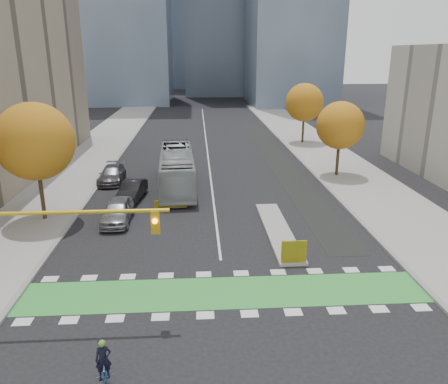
{
  "coord_description": "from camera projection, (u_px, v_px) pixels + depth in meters",
  "views": [
    {
      "loc": [
        -1.22,
        -17.39,
        11.24
      ],
      "look_at": [
        0.4,
        8.37,
        3.0
      ],
      "focal_mm": 35.0,
      "sensor_mm": 36.0,
      "label": 1
    }
  ],
  "objects": [
    {
      "name": "ground",
      "position": [
        227.0,
        310.0,
        20.03
      ],
      "size": [
        300.0,
        300.0,
        0.0
      ],
      "primitive_type": "plane",
      "color": "black",
      "rests_on": "ground"
    },
    {
      "name": "sidewalk_west",
      "position": [
        58.0,
        187.0,
        38.21
      ],
      "size": [
        7.0,
        120.0,
        0.15
      ],
      "primitive_type": "cube",
      "color": "gray",
      "rests_on": "ground"
    },
    {
      "name": "sidewalk_east",
      "position": [
        359.0,
        181.0,
        39.83
      ],
      "size": [
        7.0,
        120.0,
        0.15
      ],
      "primitive_type": "cube",
      "color": "gray",
      "rests_on": "ground"
    },
    {
      "name": "curb_west",
      "position": [
        98.0,
        186.0,
        38.42
      ],
      "size": [
        0.3,
        120.0,
        0.16
      ],
      "primitive_type": "cube",
      "color": "gray",
      "rests_on": "ground"
    },
    {
      "name": "curb_east",
      "position": [
        321.0,
        182.0,
        39.62
      ],
      "size": [
        0.3,
        120.0,
        0.16
      ],
      "primitive_type": "cube",
      "color": "gray",
      "rests_on": "ground"
    },
    {
      "name": "bike_crossing",
      "position": [
        225.0,
        292.0,
        21.45
      ],
      "size": [
        20.0,
        3.0,
        0.01
      ],
      "primitive_type": "cube",
      "color": "green",
      "rests_on": "ground"
    },
    {
      "name": "centre_line",
      "position": [
        206.0,
        141.0,
        58.06
      ],
      "size": [
        0.15,
        70.0,
        0.01
      ],
      "primitive_type": "cube",
      "color": "silver",
      "rests_on": "ground"
    },
    {
      "name": "bike_lane_paint",
      "position": [
        275.0,
        158.0,
        49.0
      ],
      "size": [
        2.5,
        50.0,
        0.01
      ],
      "primitive_type": "cube",
      "color": "black",
      "rests_on": "ground"
    },
    {
      "name": "median_island",
      "position": [
        278.0,
        230.0,
        28.8
      ],
      "size": [
        1.6,
        10.0,
        0.16
      ],
      "primitive_type": "cube",
      "color": "gray",
      "rests_on": "ground"
    },
    {
      "name": "hazard_board",
      "position": [
        294.0,
        252.0,
        24.02
      ],
      "size": [
        1.4,
        0.12,
        1.3
      ],
      "primitive_type": "cube",
      "color": "yellow",
      "rests_on": "median_island"
    },
    {
      "name": "tree_west",
      "position": [
        35.0,
        142.0,
        29.01
      ],
      "size": [
        5.2,
        5.2,
        8.22
      ],
      "color": "#332114",
      "rests_on": "ground"
    },
    {
      "name": "tree_east_near",
      "position": [
        340.0,
        125.0,
        40.18
      ],
      "size": [
        4.4,
        4.4,
        7.08
      ],
      "color": "#332114",
      "rests_on": "ground"
    },
    {
      "name": "tree_east_far",
      "position": [
        305.0,
        103.0,
        55.31
      ],
      "size": [
        4.8,
        4.8,
        7.65
      ],
      "color": "#332114",
      "rests_on": "ground"
    },
    {
      "name": "traffic_signal_west",
      "position": [
        35.0,
        238.0,
        17.84
      ],
      "size": [
        8.53,
        0.56,
        5.2
      ],
      "color": "#BF9914",
      "rests_on": "ground"
    },
    {
      "name": "cyclist",
      "position": [
        105.0,
        372.0,
        15.15
      ],
      "size": [
        1.02,
        1.8,
        1.97
      ],
      "rotation": [
        0.0,
        0.0,
        0.27
      ],
      "color": "navy",
      "rests_on": "ground"
    },
    {
      "name": "bus",
      "position": [
        177.0,
        169.0,
        37.73
      ],
      "size": [
        3.38,
        12.07,
        3.33
      ],
      "primitive_type": "imported",
      "rotation": [
        0.0,
        0.0,
        0.05
      ],
      "color": "#9FA5A6",
      "rests_on": "ground"
    },
    {
      "name": "parked_car_a",
      "position": [
        117.0,
        211.0,
        30.18
      ],
      "size": [
        1.91,
        4.69,
        1.6
      ],
      "primitive_type": "imported",
      "rotation": [
        0.0,
        0.0,
        -0.01
      ],
      "color": "#96969B",
      "rests_on": "ground"
    },
    {
      "name": "parked_car_b",
      "position": [
        132.0,
        190.0,
        34.98
      ],
      "size": [
        2.11,
        4.62,
        1.47
      ],
      "primitive_type": "imported",
      "rotation": [
        0.0,
        0.0,
        -0.13
      ],
      "color": "black",
      "rests_on": "ground"
    },
    {
      "name": "parked_car_c",
      "position": [
        112.0,
        174.0,
        39.58
      ],
      "size": [
        2.05,
        5.03,
        1.46
      ],
      "primitive_type": "imported",
      "rotation": [
        0.0,
        0.0,
        0.0
      ],
      "color": "#535359",
      "rests_on": "ground"
    }
  ]
}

